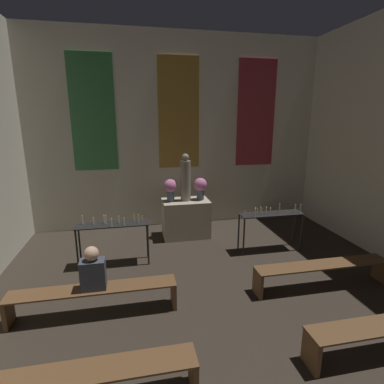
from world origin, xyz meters
name	(u,v)px	position (x,y,z in m)	size (l,w,h in m)	color
wall_back	(179,132)	(0.00, 10.16, 2.58)	(8.00, 0.16, 5.11)	beige
altar	(186,218)	(0.00, 9.14, 0.47)	(1.16, 0.74, 0.94)	#ADA38E
statue	(186,179)	(0.00, 9.14, 1.49)	(0.25, 0.25, 1.17)	gray
flower_vase_left	(170,188)	(-0.38, 9.14, 1.28)	(0.33, 0.33, 0.55)	#4C5666
flower_vase_right	(200,187)	(0.38, 9.14, 1.28)	(0.33, 0.33, 0.55)	#4C5666
candle_rack_left	(113,230)	(-1.72, 7.92, 0.75)	(1.44, 0.38, 1.07)	black
candle_rack_right	(271,219)	(1.72, 7.91, 0.75)	(1.44, 0.38, 1.08)	black
pew_third_left	(77,381)	(-1.94, 4.70, 0.35)	(2.48, 0.36, 0.46)	brown
pew_back_left	(94,295)	(-1.94, 6.27, 0.35)	(2.48, 0.36, 0.46)	brown
pew_back_right	(322,270)	(1.94, 6.27, 0.35)	(2.48, 0.36, 0.46)	brown
person_seated	(93,270)	(-1.93, 6.27, 0.75)	(0.36, 0.24, 0.67)	#383D47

